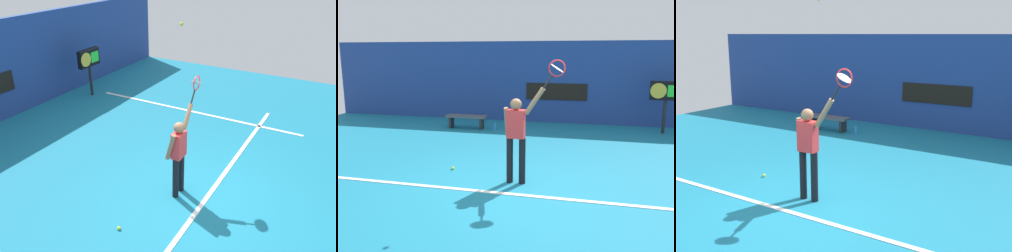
{
  "view_description": "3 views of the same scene",
  "coord_description": "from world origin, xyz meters",
  "views": [
    {
      "loc": [
        -5.56,
        -2.41,
        4.66
      ],
      "look_at": [
        0.04,
        0.72,
        1.48
      ],
      "focal_mm": 37.47,
      "sensor_mm": 36.0,
      "label": 1
    },
    {
      "loc": [
        1.33,
        -6.19,
        2.55
      ],
      "look_at": [
        -0.44,
        0.96,
        1.02
      ],
      "focal_mm": 38.08,
      "sensor_mm": 36.0,
      "label": 2
    },
    {
      "loc": [
        4.07,
        -5.12,
        2.96
      ],
      "look_at": [
        0.26,
        1.02,
        1.3
      ],
      "focal_mm": 43.0,
      "sensor_mm": 36.0,
      "label": 3
    }
  ],
  "objects": [
    {
      "name": "back_wall",
      "position": [
        0.0,
        6.9,
        1.48
      ],
      "size": [
        18.0,
        0.2,
        2.95
      ],
      "primitive_type": "cube",
      "color": "navy",
      "rests_on": "ground_plane"
    },
    {
      "name": "tennis_player",
      "position": [
        -0.09,
        0.39,
        1.01
      ],
      "size": [
        0.8,
        0.31,
        1.92
      ],
      "color": "black",
      "rests_on": "ground_plane"
    },
    {
      "name": "tennis_racket",
      "position": [
        0.64,
        0.39,
        2.24
      ],
      "size": [
        0.48,
        0.27,
        0.6
      ],
      "color": "black"
    },
    {
      "name": "court_bench",
      "position": [
        -2.86,
        5.09,
        0.34
      ],
      "size": [
        1.4,
        0.36,
        0.45
      ],
      "color": "#4C4C51",
      "rests_on": "ground_plane"
    },
    {
      "name": "sponsor_banner_center",
      "position": [
        0.0,
        6.78,
        1.15
      ],
      "size": [
        2.2,
        0.03,
        0.6
      ],
      "primitive_type": "cube",
      "color": "black"
    },
    {
      "name": "water_bottle",
      "position": [
        -1.85,
        5.09,
        0.12
      ],
      "size": [
        0.07,
        0.07,
        0.24
      ],
      "primitive_type": "cylinder",
      "color": "#338CD8",
      "rests_on": "ground_plane"
    },
    {
      "name": "spare_ball",
      "position": [
        -1.63,
        0.84,
        0.03
      ],
      "size": [
        0.07,
        0.07,
        0.07
      ],
      "primitive_type": "sphere",
      "color": "#CCE033",
      "rests_on": "ground_plane"
    },
    {
      "name": "court_baseline",
      "position": [
        0.0,
        -0.22,
        0.01
      ],
      "size": [
        10.0,
        0.1,
        0.01
      ],
      "primitive_type": "cube",
      "color": "white",
      "rests_on": "ground_plane"
    },
    {
      "name": "ground_plane",
      "position": [
        0.0,
        0.0,
        0.0
      ],
      "size": [
        18.0,
        18.0,
        0.0
      ],
      "primitive_type": "plane",
      "color": "teal"
    }
  ]
}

